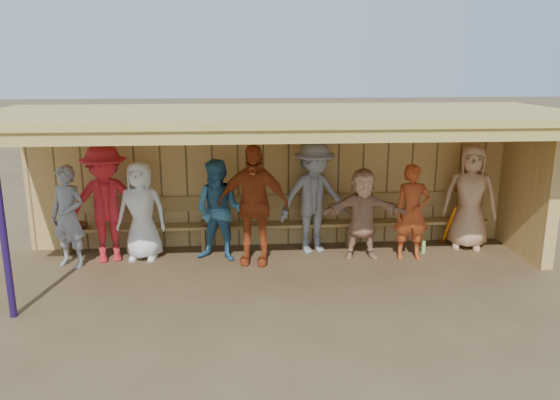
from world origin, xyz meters
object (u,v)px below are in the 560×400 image
object	(u,v)px
player_e	(314,198)
player_f	(363,213)
player_g	(412,212)
player_h	(470,197)
player_b	(141,211)
bench	(277,218)
player_c	(219,211)
player_a	(68,217)
player_d	(253,205)
player_extra	(106,204)

from	to	relation	value
player_e	player_f	world-z (taller)	player_e
player_g	player_h	size ratio (longest dim) A/B	0.87
player_b	bench	size ratio (longest dim) A/B	0.22
player_h	player_c	bearing A→B (deg)	-154.92
player_a	player_e	bearing A→B (deg)	27.81
player_c	player_g	world-z (taller)	player_c
player_d	bench	size ratio (longest dim) A/B	0.26
player_extra	bench	bearing A→B (deg)	-3.64
player_c	player_extra	distance (m)	1.84
player_e	player_f	bearing A→B (deg)	-40.30
player_a	player_g	world-z (taller)	player_a
player_g	player_h	world-z (taller)	player_h
player_b	player_extra	bearing A→B (deg)	-167.41
player_c	player_e	bearing A→B (deg)	28.00
player_d	player_extra	xyz separation A→B (m)	(-2.38, 0.28, -0.01)
player_b	player_d	world-z (taller)	player_d
player_b	player_g	world-z (taller)	player_b
player_a	bench	world-z (taller)	player_a
player_b	player_f	world-z (taller)	player_b
player_f	player_g	world-z (taller)	player_g
player_c	player_d	size ratio (longest dim) A/B	0.86
player_b	player_d	xyz separation A→B (m)	(1.83, -0.34, 0.15)
player_d	player_f	world-z (taller)	player_d
player_d	player_g	distance (m)	2.63
player_c	player_e	size ratio (longest dim) A/B	0.87
player_e	player_g	xyz separation A→B (m)	(1.57, -0.47, -0.17)
player_f	player_h	distance (m)	2.02
player_a	player_g	xyz separation A→B (m)	(5.55, -0.08, -0.02)
player_c	player_h	bearing A→B (deg)	21.58
player_d	player_g	xyz separation A→B (m)	(2.62, -0.01, -0.18)
player_f	player_c	bearing A→B (deg)	-178.99
player_e	player_extra	world-z (taller)	player_extra
player_g	player_h	xyz separation A→B (m)	(1.18, 0.47, 0.12)
player_d	player_e	distance (m)	1.15
player_h	bench	distance (m)	3.40
player_h	player_e	bearing A→B (deg)	-158.72
bench	player_f	bearing A→B (deg)	-25.12
player_a	player_extra	world-z (taller)	player_extra
player_b	player_e	distance (m)	2.89
player_f	player_extra	bearing A→B (deg)	-179.88
player_f	bench	xyz separation A→B (m)	(-1.39, 0.65, -0.24)
player_b	player_g	bearing A→B (deg)	2.24
player_f	bench	bearing A→B (deg)	157.25
player_a	player_b	world-z (taller)	player_b
player_e	player_extra	xyz separation A→B (m)	(-3.43, -0.18, 0.00)
player_d	player_g	world-z (taller)	player_d
player_e	bench	size ratio (longest dim) A/B	0.25
player_a	player_g	distance (m)	5.55
player_f	bench	size ratio (longest dim) A/B	0.20
player_f	player_extra	distance (m)	4.21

